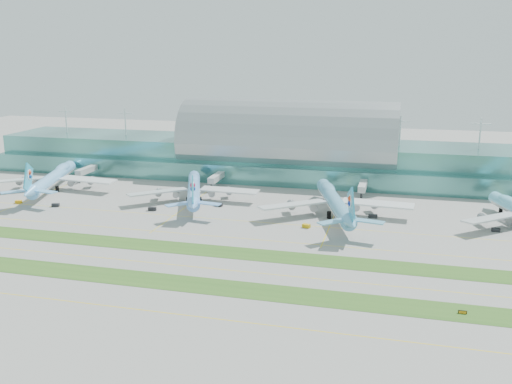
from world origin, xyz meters
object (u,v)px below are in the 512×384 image
(airliner_a, at_px, (53,178))
(taxiway_sign_east, at_px, (462,312))
(terminal, at_px, (289,152))
(airliner_c, at_px, (335,201))
(airliner_b, at_px, (194,189))

(airliner_a, xyz_separation_m, taxiway_sign_east, (190.14, -96.69, -6.00))
(terminal, relative_size, taxiway_sign_east, 144.50)
(airliner_c, bearing_deg, airliner_b, 156.53)
(airliner_c, distance_m, taxiway_sign_east, 97.50)
(airliner_a, height_order, airliner_c, airliner_c)
(airliner_a, xyz_separation_m, airliner_c, (144.86, -10.54, 0.01))
(terminal, distance_m, airliner_b, 71.86)
(airliner_c, xyz_separation_m, taxiway_sign_east, (45.27, -86.14, -6.01))
(airliner_c, bearing_deg, terminal, 99.02)
(airliner_a, xyz_separation_m, airliner_b, (77.30, -2.61, -0.49))
(terminal, relative_size, airliner_b, 4.98)
(airliner_b, bearing_deg, airliner_c, -26.65)
(terminal, distance_m, airliner_c, 79.39)
(airliner_a, distance_m, airliner_c, 145.25)
(airliner_a, height_order, taxiway_sign_east, airliner_a)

